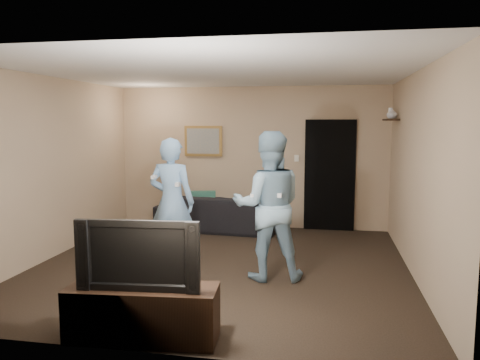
% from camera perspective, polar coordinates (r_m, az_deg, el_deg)
% --- Properties ---
extents(ground, '(5.00, 5.00, 0.00)m').
position_cam_1_polar(ground, '(6.52, -2.30, -10.37)').
color(ground, black).
rests_on(ground, ground).
extents(ceiling, '(5.00, 5.00, 0.04)m').
position_cam_1_polar(ceiling, '(6.25, -2.42, 13.01)').
color(ceiling, silver).
rests_on(ceiling, wall_back).
extents(wall_back, '(5.00, 0.04, 2.60)m').
position_cam_1_polar(wall_back, '(8.70, 1.32, 2.76)').
color(wall_back, tan).
rests_on(wall_back, ground).
extents(wall_front, '(5.00, 0.04, 2.60)m').
position_cam_1_polar(wall_front, '(3.88, -10.63, -2.73)').
color(wall_front, tan).
rests_on(wall_front, ground).
extents(wall_left, '(0.04, 5.00, 2.60)m').
position_cam_1_polar(wall_left, '(7.23, -22.06, 1.37)').
color(wall_left, tan).
rests_on(wall_left, ground).
extents(wall_right, '(0.04, 5.00, 2.60)m').
position_cam_1_polar(wall_right, '(6.20, 20.80, 0.57)').
color(wall_right, tan).
rests_on(wall_right, ground).
extents(sofa, '(2.23, 1.01, 0.64)m').
position_cam_1_polar(sofa, '(8.53, -2.74, -3.99)').
color(sofa, black).
rests_on(sofa, ground).
extents(throw_pillow, '(0.47, 0.25, 0.45)m').
position_cam_1_polar(throw_pillow, '(8.57, -4.51, -2.85)').
color(throw_pillow, '#1A5045').
rests_on(throw_pillow, sofa).
extents(painting_frame, '(0.72, 0.05, 0.57)m').
position_cam_1_polar(painting_frame, '(8.84, -4.49, 4.76)').
color(painting_frame, olive).
rests_on(painting_frame, wall_back).
extents(painting_canvas, '(0.62, 0.01, 0.47)m').
position_cam_1_polar(painting_canvas, '(8.82, -4.53, 4.75)').
color(painting_canvas, slate).
rests_on(painting_canvas, painting_frame).
extents(doorway, '(0.90, 0.06, 2.00)m').
position_cam_1_polar(doorway, '(8.58, 10.88, 0.57)').
color(doorway, black).
rests_on(doorway, ground).
extents(light_switch, '(0.08, 0.02, 0.12)m').
position_cam_1_polar(light_switch, '(8.58, 6.91, 2.65)').
color(light_switch, silver).
rests_on(light_switch, wall_back).
extents(wall_shelf, '(0.20, 0.60, 0.03)m').
position_cam_1_polar(wall_shelf, '(7.92, 17.93, 7.00)').
color(wall_shelf, black).
rests_on(wall_shelf, wall_right).
extents(shelf_vase, '(0.18, 0.18, 0.17)m').
position_cam_1_polar(shelf_vase, '(7.84, 18.04, 7.72)').
color(shelf_vase, silver).
rests_on(shelf_vase, wall_shelf).
extents(shelf_figurine, '(0.06, 0.06, 0.18)m').
position_cam_1_polar(shelf_figurine, '(8.07, 17.82, 7.74)').
color(shelf_figurine, '#B6B6BB').
rests_on(shelf_figurine, wall_shelf).
extents(tv_console, '(1.38, 0.55, 0.48)m').
position_cam_1_polar(tv_console, '(4.45, -11.77, -15.57)').
color(tv_console, black).
rests_on(tv_console, ground).
extents(television, '(1.10, 0.24, 0.63)m').
position_cam_1_polar(television, '(4.27, -11.96, -8.67)').
color(television, black).
rests_on(television, tv_console).
extents(wii_player_left, '(0.67, 0.52, 1.75)m').
position_cam_1_polar(wii_player_left, '(6.42, -8.31, -2.68)').
color(wii_player_left, '#7EADDC').
rests_on(wii_player_left, ground).
extents(wii_player_right, '(1.01, 0.85, 1.85)m').
position_cam_1_polar(wii_player_right, '(5.81, 3.47, -3.15)').
color(wii_player_right, '#82A7BD').
rests_on(wii_player_right, ground).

